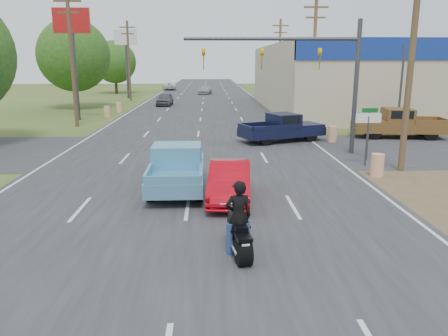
{
  "coord_description": "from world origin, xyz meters",
  "views": [
    {
      "loc": [
        0.76,
        -6.08,
        4.8
      ],
      "look_at": [
        1.25,
        8.43,
        1.3
      ],
      "focal_mm": 35.0,
      "sensor_mm": 36.0,
      "label": 1
    }
  ],
  "objects_px": {
    "rider": "(238,220)",
    "navy_pickup": "(284,127)",
    "red_convertible": "(230,182)",
    "distant_car_silver": "(205,90)",
    "distant_car_grey": "(165,99)",
    "blue_pickup": "(177,166)",
    "motorcycle": "(239,237)",
    "brown_pickup": "(397,123)",
    "distant_car_white": "(169,86)"
  },
  "relations": [
    {
      "from": "rider",
      "to": "distant_car_grey",
      "type": "relative_size",
      "value": 0.43
    },
    {
      "from": "rider",
      "to": "distant_car_white",
      "type": "bearing_deg",
      "value": -91.49
    },
    {
      "from": "rider",
      "to": "navy_pickup",
      "type": "xyz_separation_m",
      "value": [
        3.94,
        16.54,
        -0.05
      ]
    },
    {
      "from": "red_convertible",
      "to": "blue_pickup",
      "type": "xyz_separation_m",
      "value": [
        -1.98,
        1.61,
        0.2
      ]
    },
    {
      "from": "red_convertible",
      "to": "distant_car_grey",
      "type": "bearing_deg",
      "value": 103.55
    },
    {
      "from": "navy_pickup",
      "to": "distant_car_white",
      "type": "xyz_separation_m",
      "value": [
        -11.92,
        54.2,
        -0.2
      ]
    },
    {
      "from": "red_convertible",
      "to": "distant_car_grey",
      "type": "xyz_separation_m",
      "value": [
        -5.82,
        36.04,
        0.05
      ]
    },
    {
      "from": "rider",
      "to": "distant_car_silver",
      "type": "relative_size",
      "value": 0.41
    },
    {
      "from": "distant_car_white",
      "to": "red_convertible",
      "type": "bearing_deg",
      "value": 89.03
    },
    {
      "from": "blue_pickup",
      "to": "brown_pickup",
      "type": "xyz_separation_m",
      "value": [
        13.57,
        11.48,
        0.09
      ]
    },
    {
      "from": "red_convertible",
      "to": "brown_pickup",
      "type": "height_order",
      "value": "brown_pickup"
    },
    {
      "from": "blue_pickup",
      "to": "distant_car_grey",
      "type": "distance_m",
      "value": 34.64
    },
    {
      "from": "distant_car_grey",
      "to": "distant_car_silver",
      "type": "bearing_deg",
      "value": 78.08
    },
    {
      "from": "blue_pickup",
      "to": "distant_car_grey",
      "type": "height_order",
      "value": "blue_pickup"
    },
    {
      "from": "motorcycle",
      "to": "distant_car_silver",
      "type": "height_order",
      "value": "distant_car_silver"
    },
    {
      "from": "rider",
      "to": "brown_pickup",
      "type": "height_order",
      "value": "brown_pickup"
    },
    {
      "from": "navy_pickup",
      "to": "rider",
      "type": "bearing_deg",
      "value": -35.41
    },
    {
      "from": "rider",
      "to": "distant_car_silver",
      "type": "height_order",
      "value": "rider"
    },
    {
      "from": "blue_pickup",
      "to": "brown_pickup",
      "type": "relative_size",
      "value": 0.87
    },
    {
      "from": "motorcycle",
      "to": "distant_car_silver",
      "type": "xyz_separation_m",
      "value": [
        -1.34,
        59.63,
        0.16
      ]
    },
    {
      "from": "navy_pickup",
      "to": "distant_car_white",
      "type": "distance_m",
      "value": 55.49
    },
    {
      "from": "blue_pickup",
      "to": "distant_car_white",
      "type": "distance_m",
      "value": 64.8
    },
    {
      "from": "navy_pickup",
      "to": "brown_pickup",
      "type": "height_order",
      "value": "brown_pickup"
    },
    {
      "from": "brown_pickup",
      "to": "blue_pickup",
      "type": "bearing_deg",
      "value": 137.8
    },
    {
      "from": "rider",
      "to": "blue_pickup",
      "type": "relative_size",
      "value": 0.35
    },
    {
      "from": "brown_pickup",
      "to": "motorcycle",
      "type": "bearing_deg",
      "value": 154.45
    },
    {
      "from": "navy_pickup",
      "to": "distant_car_silver",
      "type": "relative_size",
      "value": 1.23
    },
    {
      "from": "motorcycle",
      "to": "distant_car_silver",
      "type": "distance_m",
      "value": 59.64
    },
    {
      "from": "distant_car_grey",
      "to": "distant_car_white",
      "type": "bearing_deg",
      "value": 95.52
    },
    {
      "from": "motorcycle",
      "to": "distant_car_grey",
      "type": "distance_m",
      "value": 41.12
    },
    {
      "from": "distant_car_silver",
      "to": "brown_pickup",
      "type": "bearing_deg",
      "value": -65.55
    },
    {
      "from": "blue_pickup",
      "to": "distant_car_silver",
      "type": "bearing_deg",
      "value": 88.62
    },
    {
      "from": "motorcycle",
      "to": "blue_pickup",
      "type": "height_order",
      "value": "blue_pickup"
    },
    {
      "from": "red_convertible",
      "to": "rider",
      "type": "height_order",
      "value": "rider"
    },
    {
      "from": "rider",
      "to": "blue_pickup",
      "type": "bearing_deg",
      "value": -80.25
    },
    {
      "from": "distant_car_silver",
      "to": "distant_car_grey",
      "type": "bearing_deg",
      "value": -96.04
    },
    {
      "from": "blue_pickup",
      "to": "navy_pickup",
      "type": "height_order",
      "value": "navy_pickup"
    },
    {
      "from": "blue_pickup",
      "to": "distant_car_grey",
      "type": "bearing_deg",
      "value": 95.68
    },
    {
      "from": "brown_pickup",
      "to": "navy_pickup",
      "type": "bearing_deg",
      "value": 106.15
    },
    {
      "from": "red_convertible",
      "to": "distant_car_white",
      "type": "relative_size",
      "value": 0.84
    },
    {
      "from": "red_convertible",
      "to": "brown_pickup",
      "type": "xyz_separation_m",
      "value": [
        11.59,
        13.09,
        0.29
      ]
    },
    {
      "from": "rider",
      "to": "distant_car_silver",
      "type": "bearing_deg",
      "value": -96.65
    },
    {
      "from": "blue_pickup",
      "to": "distant_car_white",
      "type": "xyz_separation_m",
      "value": [
        -6.0,
        64.52,
        -0.19
      ]
    },
    {
      "from": "motorcycle",
      "to": "navy_pickup",
      "type": "xyz_separation_m",
      "value": [
        3.93,
        16.6,
        0.38
      ]
    },
    {
      "from": "brown_pickup",
      "to": "distant_car_white",
      "type": "xyz_separation_m",
      "value": [
        -19.57,
        53.04,
        -0.29
      ]
    },
    {
      "from": "motorcycle",
      "to": "distant_car_grey",
      "type": "relative_size",
      "value": 0.53
    },
    {
      "from": "red_convertible",
      "to": "motorcycle",
      "type": "distance_m",
      "value": 4.66
    },
    {
      "from": "red_convertible",
      "to": "motorcycle",
      "type": "bearing_deg",
      "value": -85.49
    },
    {
      "from": "blue_pickup",
      "to": "distant_car_white",
      "type": "height_order",
      "value": "blue_pickup"
    },
    {
      "from": "blue_pickup",
      "to": "distant_car_silver",
      "type": "relative_size",
      "value": 1.15
    }
  ]
}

